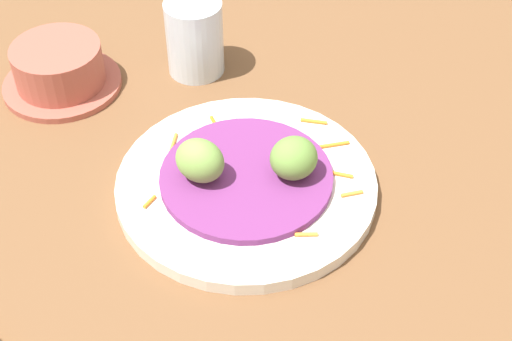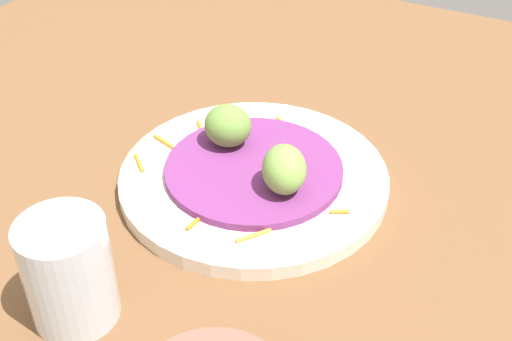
{
  "view_description": "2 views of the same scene",
  "coord_description": "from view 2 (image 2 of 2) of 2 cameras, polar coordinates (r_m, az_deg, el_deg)",
  "views": [
    {
      "loc": [
        -27.71,
        -50.06,
        58.19
      ],
      "look_at": [
        -1.15,
        -3.81,
        6.41
      ],
      "focal_mm": 51.55,
      "sensor_mm": 36.0,
      "label": 1
    },
    {
      "loc": [
        -26.66,
        47.06,
        45.44
      ],
      "look_at": [
        -2.25,
        -0.58,
        5.07
      ],
      "focal_mm": 47.44,
      "sensor_mm": 36.0,
      "label": 2
    }
  ],
  "objects": [
    {
      "name": "water_glass",
      "position": [
        0.56,
        -15.53,
        -8.25
      ],
      "size": [
        7.12,
        7.12,
        9.58
      ],
      "primitive_type": "cylinder",
      "color": "silver",
      "rests_on": "table_surface"
    },
    {
      "name": "carrot_garnish",
      "position": [
        0.7,
        -3.46,
        0.56
      ],
      "size": [
        23.85,
        21.2,
        0.4
      ],
      "color": "orange",
      "rests_on": "main_plate"
    },
    {
      "name": "main_plate",
      "position": [
        0.7,
        -0.19,
        -0.67
      ],
      "size": [
        27.64,
        27.64,
        1.56
      ],
      "primitive_type": "cylinder",
      "color": "silver",
      "rests_on": "table_surface"
    },
    {
      "name": "guac_scoop_center",
      "position": [
        0.71,
        -2.39,
        3.81
      ],
      "size": [
        5.16,
        4.87,
        4.48
      ],
      "primitive_type": "ellipsoid",
      "rotation": [
        0.0,
        0.0,
        6.25
      ],
      "color": "olive",
      "rests_on": "cabbage_bed"
    },
    {
      "name": "guac_scoop_left",
      "position": [
        0.64,
        2.23,
        -0.09
      ],
      "size": [
        6.37,
        6.72,
        4.71
      ],
      "primitive_type": "ellipsoid",
      "rotation": [
        0.0,
        0.0,
        3.68
      ],
      "color": "#759E47",
      "rests_on": "cabbage_bed"
    },
    {
      "name": "cabbage_bed",
      "position": [
        0.69,
        -0.19,
        0.11
      ],
      "size": [
        18.26,
        18.26,
        0.83
      ],
      "primitive_type": "cylinder",
      "color": "#702D6B",
      "rests_on": "main_plate"
    },
    {
      "name": "table_surface",
      "position": [
        0.7,
        -1.86,
        -2.41
      ],
      "size": [
        110.0,
        110.0,
        2.0
      ],
      "primitive_type": "cube",
      "color": "brown",
      "rests_on": "ground"
    }
  ]
}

